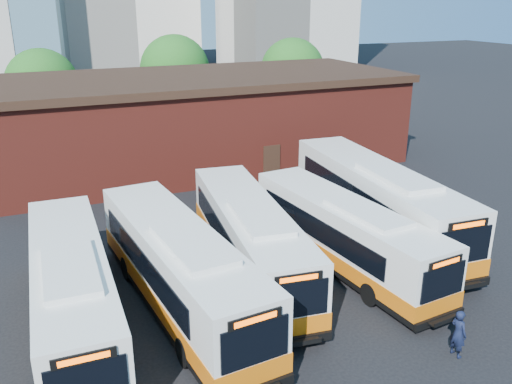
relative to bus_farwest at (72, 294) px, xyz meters
name	(u,v)px	position (x,y,z in m)	size (l,w,h in m)	color
ground	(344,284)	(10.82, -0.95, -1.50)	(220.00, 220.00, 0.00)	black
bus_farwest	(72,294)	(0.00, 0.00, 0.00)	(2.77, 12.21, 3.31)	white
bus_west	(180,272)	(3.95, 0.00, 0.07)	(3.81, 12.87, 3.46)	white
bus_midwest	(250,241)	(7.54, 1.59, 0.02)	(3.92, 12.50, 3.36)	white
bus_mideast	(344,237)	(11.66, 0.52, -0.04)	(3.60, 11.98, 3.22)	white
bus_east	(376,203)	(15.05, 2.99, 0.20)	(3.70, 13.89, 3.74)	white
transit_worker	(458,333)	(11.73, -6.60, -0.64)	(0.63, 0.41, 1.73)	black
depot_building	(200,119)	(10.82, 19.05, 1.76)	(28.60, 12.60, 6.40)	maroon
tree_west	(42,85)	(0.82, 31.05, 3.14)	(6.00, 6.00, 7.65)	#382314
tree_mid	(175,70)	(12.82, 33.05, 3.58)	(6.56, 6.56, 8.36)	#382314
tree_east	(292,70)	(23.82, 30.05, 3.33)	(6.24, 6.24, 7.96)	#382314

